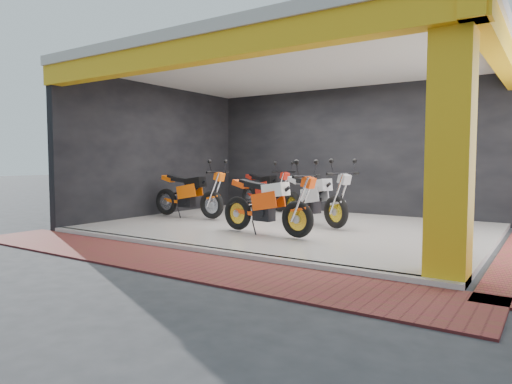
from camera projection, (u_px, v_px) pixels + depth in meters
ground at (239, 244)px, 8.40m from camera, size 80.00×80.00×0.00m
showroom_floor at (292, 228)px, 10.05m from camera, size 8.00×6.00×0.10m
showroom_ceiling at (293, 64)px, 9.81m from camera, size 8.40×6.40×0.20m
back_wall at (347, 152)px, 12.51m from camera, size 8.20×0.20×3.50m
left_wall at (158, 152)px, 12.20m from camera, size 0.20×6.20×3.50m
corner_column at (451, 143)px, 5.58m from camera, size 0.50×0.50×3.50m
header_beam_front at (202, 50)px, 7.33m from camera, size 8.40×0.30×0.40m
header_beam_right at (502, 55)px, 7.62m from camera, size 0.30×6.40×0.40m
floor_kerb at (203, 250)px, 7.54m from camera, size 8.00×0.20×0.10m
paver_front at (169, 261)px, 6.90m from camera, size 9.00×1.40×0.03m
moto_hero at (298, 201)px, 8.26m from camera, size 2.34×1.08×1.38m
moto_row_a at (336, 196)px, 9.40m from camera, size 2.44×1.71×1.40m
moto_row_b at (212, 191)px, 10.92m from camera, size 2.29×0.89×1.39m
moto_row_d at (279, 188)px, 12.56m from camera, size 2.34×1.51×1.34m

